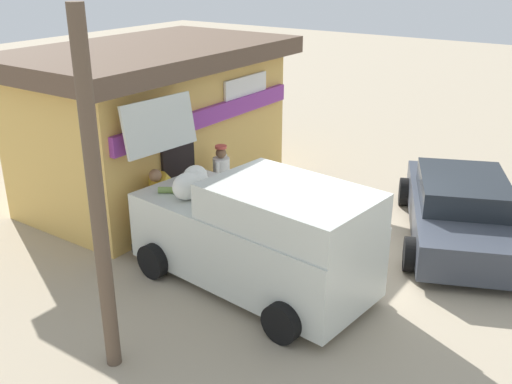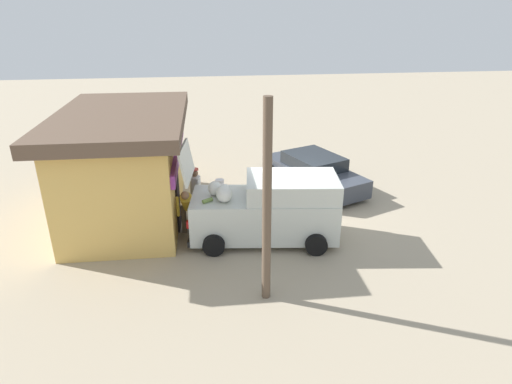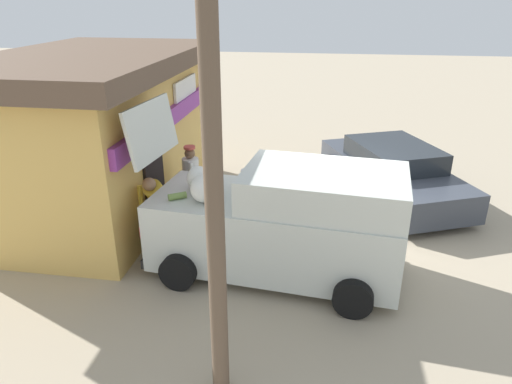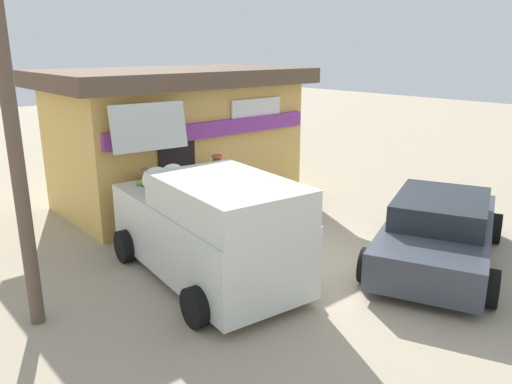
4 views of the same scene
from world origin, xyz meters
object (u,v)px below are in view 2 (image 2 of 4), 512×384
storefront_bar (126,164)px  parked_sedan (313,172)px  unloaded_banana_pile (153,233)px  paint_bucket (220,185)px  customer_bending (188,207)px  vendor_standing (196,189)px  delivery_van (268,209)px

storefront_bar → parked_sedan: 6.68m
storefront_bar → unloaded_banana_pile: 2.49m
paint_bucket → customer_bending: bearing=162.6°
storefront_bar → customer_bending: bearing=-131.8°
vendor_standing → customer_bending: size_ratio=1.05×
storefront_bar → parked_sedan: size_ratio=1.36×
vendor_standing → paint_bucket: 2.35m
delivery_van → unloaded_banana_pile: 3.44m
vendor_standing → unloaded_banana_pile: 2.03m
vendor_standing → customer_bending: vendor_standing is taller
storefront_bar → vendor_standing: storefront_bar is taller
parked_sedan → vendor_standing: (-1.87, 4.30, 0.32)m
unloaded_banana_pile → vendor_standing: bearing=-42.1°
unloaded_banana_pile → paint_bucket: size_ratio=2.18×
storefront_bar → delivery_van: storefront_bar is taller
delivery_van → parked_sedan: 4.30m
storefront_bar → customer_bending: 2.64m
parked_sedan → unloaded_banana_pile: 6.47m
delivery_van → parked_sedan: size_ratio=0.94×
vendor_standing → unloaded_banana_pile: vendor_standing is taller
parked_sedan → unloaded_banana_pile: (-3.28, 5.57, -0.42)m
vendor_standing → customer_bending: (-1.33, 0.22, 0.01)m
vendor_standing → delivery_van: bearing=-130.9°
parked_sedan → vendor_standing: vendor_standing is taller
storefront_bar → parked_sedan: (1.52, -6.40, -1.14)m
storefront_bar → delivery_van: (-2.13, -4.16, -0.78)m
unloaded_banana_pile → customer_bending: bearing=-85.7°
paint_bucket → parked_sedan: bearing=-93.3°
storefront_bar → parked_sedan: bearing=-76.6°
storefront_bar → customer_bending: storefront_bar is taller
storefront_bar → paint_bucket: (1.73, -2.94, -1.55)m
delivery_van → parked_sedan: (3.65, -2.24, -0.36)m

